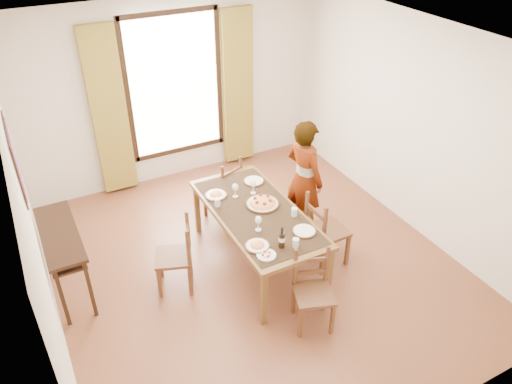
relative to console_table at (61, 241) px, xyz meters
name	(u,v)px	position (x,y,z in m)	size (l,w,h in m)	color
ground	(253,264)	(2.03, -0.60, -0.68)	(5.00, 5.00, 0.00)	#572B1B
room_shell	(247,148)	(2.03, -0.47, 0.86)	(4.60, 5.10, 2.74)	silver
console_table	(61,241)	(0.00, 0.00, 0.00)	(0.38, 1.20, 0.80)	black
dining_table	(257,216)	(2.09, -0.58, 0.01)	(0.92, 1.95, 0.76)	brown
chair_west	(176,257)	(1.10, -0.53, -0.26)	(0.51, 0.51, 0.90)	brown
chair_north	(224,189)	(2.15, 0.49, -0.26)	(0.53, 0.53, 0.92)	brown
chair_south	(313,292)	(2.16, -1.69, -0.28)	(0.49, 0.49, 0.88)	brown
chair_east	(325,232)	(2.81, -0.95, -0.24)	(0.43, 0.43, 0.96)	brown
man	(304,179)	(2.92, -0.27, 0.11)	(0.49, 0.65, 1.58)	gray
plate_sw	(257,245)	(1.80, -1.15, 0.10)	(0.27, 0.27, 0.05)	silver
plate_se	(304,230)	(2.36, -1.16, 0.10)	(0.27, 0.27, 0.05)	silver
plate_nw	(216,194)	(1.80, -0.07, 0.10)	(0.27, 0.27, 0.05)	silver
plate_ne	(254,180)	(2.35, 0.01, 0.10)	(0.27, 0.27, 0.05)	silver
pasta_platter	(262,201)	(2.21, -0.50, 0.12)	(0.40, 0.40, 0.10)	#C75D19
caprese_plate	(266,254)	(1.81, -1.32, 0.09)	(0.20, 0.20, 0.04)	silver
wine_glass_a	(258,223)	(1.94, -0.90, 0.16)	(0.08, 0.08, 0.18)	white
wine_glass_b	(253,187)	(2.22, -0.22, 0.16)	(0.08, 0.08, 0.18)	white
wine_glass_c	(235,190)	(2.00, -0.19, 0.16)	(0.08, 0.08, 0.18)	white
tumbler_a	(294,212)	(2.42, -0.85, 0.12)	(0.07, 0.07, 0.10)	silver
tumbler_b	(217,202)	(1.73, -0.27, 0.12)	(0.07, 0.07, 0.10)	silver
tumbler_c	(296,243)	(2.15, -1.33, 0.12)	(0.07, 0.07, 0.10)	silver
wine_bottle	(282,237)	(2.02, -1.27, 0.20)	(0.07, 0.07, 0.25)	black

